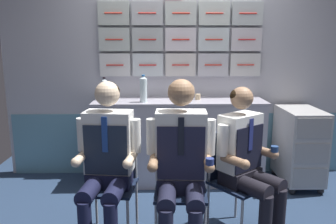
% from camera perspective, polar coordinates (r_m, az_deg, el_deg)
% --- Properties ---
extents(galley_bulkhead, '(4.20, 0.14, 2.15)m').
position_cam_1_polar(galley_bulkhead, '(4.00, 2.57, 4.84)').
color(galley_bulkhead, '#B1B2BC').
rests_on(galley_bulkhead, ground).
extents(galley_counter, '(1.90, 0.53, 0.96)m').
position_cam_1_polar(galley_counter, '(3.85, 1.89, -4.95)').
color(galley_counter, '#ADAAB8').
rests_on(galley_counter, ground).
extents(service_trolley, '(0.40, 0.65, 0.87)m').
position_cam_1_polar(service_trolley, '(4.03, 21.44, -5.19)').
color(service_trolley, black).
rests_on(service_trolley, ground).
extents(folding_chair_left, '(0.44, 0.45, 0.85)m').
position_cam_1_polar(folding_chair_left, '(2.86, -9.41, -10.12)').
color(folding_chair_left, '#A8AAAF').
rests_on(folding_chair_left, ground).
extents(crew_member_left, '(0.51, 0.65, 1.30)m').
position_cam_1_polar(crew_member_left, '(2.65, -10.41, -7.53)').
color(crew_member_left, black).
rests_on(crew_member_left, ground).
extents(folding_chair_right, '(0.42, 0.42, 0.85)m').
position_cam_1_polar(folding_chair_right, '(2.74, 2.14, -10.96)').
color(folding_chair_right, '#A8AAAF').
rests_on(folding_chair_right, ground).
extents(crew_member_right, '(0.52, 0.66, 1.32)m').
position_cam_1_polar(crew_member_right, '(2.51, 2.21, -7.93)').
color(crew_member_right, black).
rests_on(crew_member_right, ground).
extents(folding_chair_by_counter, '(0.56, 0.56, 0.85)m').
position_cam_1_polar(folding_chair_by_counter, '(2.91, 10.73, -9.77)').
color(folding_chair_by_counter, '#A8AAAF').
rests_on(folding_chair_by_counter, ground).
extents(crew_member_by_counter, '(0.61, 0.65, 1.25)m').
position_cam_1_polar(crew_member_by_counter, '(2.76, 13.43, -7.62)').
color(crew_member_by_counter, black).
rests_on(crew_member_by_counter, ground).
extents(sparkling_bottle_green, '(0.07, 0.07, 0.25)m').
position_cam_1_polar(sparkling_bottle_green, '(3.80, -10.76, 3.85)').
color(sparkling_bottle_green, silver).
rests_on(sparkling_bottle_green, galley_counter).
extents(water_bottle_tall, '(0.08, 0.08, 0.30)m').
position_cam_1_polar(water_bottle_tall, '(3.59, -4.21, 3.90)').
color(water_bottle_tall, silver).
rests_on(water_bottle_tall, galley_counter).
extents(espresso_cup_small, '(0.06, 0.06, 0.06)m').
position_cam_1_polar(espresso_cup_small, '(3.77, 5.11, 2.62)').
color(espresso_cup_small, tan).
rests_on(espresso_cup_small, galley_counter).
extents(paper_cup_blue, '(0.06, 0.06, 0.08)m').
position_cam_1_polar(paper_cup_blue, '(3.64, 2.83, 2.47)').
color(paper_cup_blue, beige).
rests_on(paper_cup_blue, galley_counter).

